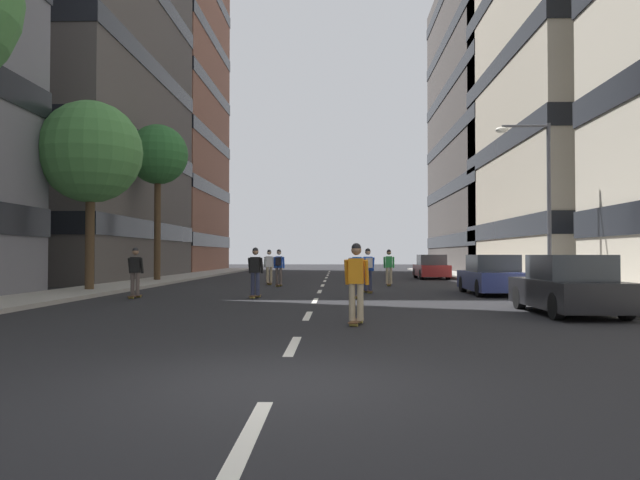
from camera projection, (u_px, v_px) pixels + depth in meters
name	position (u px, v px, depth m)	size (l,w,h in m)	color
ground_plane	(322.00, 286.00, 29.23)	(132.30, 132.30, 0.00)	black
sidewalk_left	(149.00, 282.00, 32.25)	(2.76, 60.64, 0.14)	#9E9991
sidewalk_right	(501.00, 283.00, 31.72)	(2.76, 60.64, 0.14)	#9E9991
lane_markings	(323.00, 285.00, 30.18)	(0.16, 52.20, 0.01)	silver
building_left_mid	(16.00, 38.00, 38.49)	(17.96, 18.88, 30.21)	#4C4744
building_left_far	(118.00, 95.00, 56.29)	(17.96, 16.17, 32.34)	brown
building_right_far	(546.00, 118.00, 55.10)	(17.96, 23.25, 27.50)	#4C4744
parked_car_near	(568.00, 287.00, 15.63)	(1.82, 4.40, 1.52)	black
parked_car_mid	(431.00, 268.00, 38.52)	(1.82, 4.40, 1.52)	maroon
parked_car_far	(492.00, 276.00, 23.36)	(1.82, 4.40, 1.52)	navy
street_tree_near	(158.00, 156.00, 33.86)	(3.30, 3.30, 8.60)	#4C3823
street_tree_mid	(91.00, 153.00, 24.64)	(4.10, 4.10, 7.59)	#4C3823
streetlamp_right	(539.00, 187.00, 23.71)	(2.13, 0.30, 6.50)	#3F3F44
skater_0	(279.00, 265.00, 29.25)	(0.54, 0.91, 1.78)	brown
skater_1	(269.00, 265.00, 30.97)	(0.57, 0.92, 1.78)	brown
skater_2	(368.00, 267.00, 24.27)	(0.56, 0.92, 1.78)	brown
skater_3	(389.00, 266.00, 29.89)	(0.55, 0.92, 1.78)	brown
skater_4	(357.00, 269.00, 21.35)	(0.53, 0.90, 1.78)	brown
skater_5	(255.00, 270.00, 21.47)	(0.56, 0.92, 1.78)	brown
skater_6	(356.00, 279.00, 13.29)	(0.57, 0.92, 1.78)	brown
skater_7	(135.00, 270.00, 21.39)	(0.54, 0.91, 1.78)	brown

